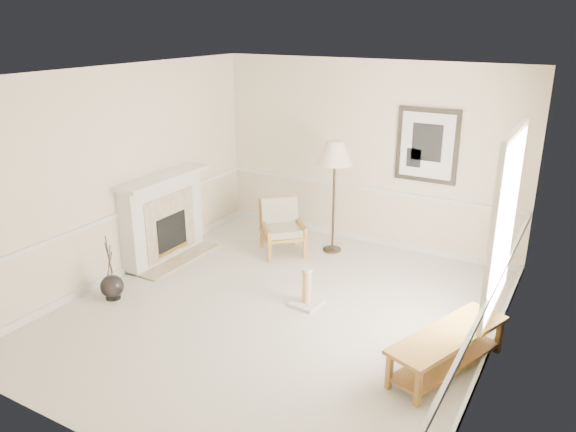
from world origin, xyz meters
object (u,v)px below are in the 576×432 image
Objects in this scene: armchair at (281,224)px; scratching_post at (307,294)px; floor_vase at (112,287)px; floor_lamp at (335,156)px; bench at (448,345)px.

armchair is 1.83m from scratching_post.
floor_vase is 1.75× the size of scratching_post.
floor_vase is 3.66m from floor_lamp.
bench is at bearing -43.55° from floor_lamp.
floor_vase is at bearing -158.07° from armchair.
floor_vase is at bearing -171.95° from bench.
scratching_post reaches higher than bench.
bench is at bearing -75.35° from armchair.
armchair reaches higher than bench.
floor_lamp reaches higher than scratching_post.
floor_lamp is at bearing -13.98° from armchair.
floor_lamp is at bearing 105.33° from scratching_post.
armchair is at bearing 148.68° from bench.
armchair is at bearing 130.64° from scratching_post.
floor_vase is at bearing -121.98° from floor_lamp.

